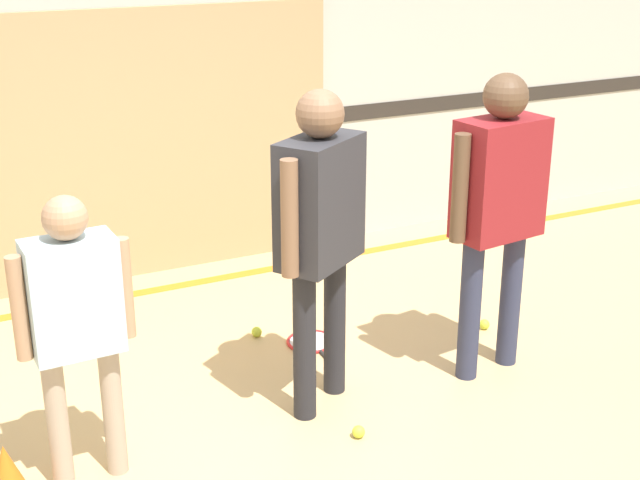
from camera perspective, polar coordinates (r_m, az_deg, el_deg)
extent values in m
plane|color=tan|center=(4.67, -1.48, -12.35)|extent=(16.00, 16.00, 0.00)
cube|color=beige|center=(6.38, -11.48, 11.67)|extent=(16.00, 0.06, 3.20)
cube|color=#2D2823|center=(6.46, -11.05, 6.58)|extent=(16.00, 0.01, 0.12)
cube|color=tan|center=(6.44, -11.38, 5.90)|extent=(2.85, 0.05, 1.91)
cube|color=orange|center=(6.43, -9.51, -2.98)|extent=(14.40, 0.10, 0.01)
cylinder|color=#232328|center=(4.62, -1.00, -6.78)|extent=(0.12, 0.12, 0.82)
cylinder|color=#232328|center=(4.86, 0.94, -5.34)|extent=(0.12, 0.12, 0.82)
cube|color=#2D2D33|center=(4.46, 0.00, 2.48)|extent=(0.55, 0.48, 0.65)
sphere|color=brown|center=(4.35, 0.00, 8.09)|extent=(0.24, 0.24, 0.24)
cylinder|color=brown|center=(4.24, -1.96, 1.36)|extent=(0.09, 0.09, 0.58)
cylinder|color=brown|center=(4.70, 1.77, 3.29)|extent=(0.09, 0.09, 0.58)
cylinder|color=tan|center=(4.29, -16.43, -11.18)|extent=(0.10, 0.10, 0.67)
cylinder|color=tan|center=(4.34, -13.11, -10.50)|extent=(0.10, 0.10, 0.67)
cube|color=silver|center=(4.04, -15.52, -3.51)|extent=(0.40, 0.23, 0.53)
sphere|color=tan|center=(3.91, -16.01, 1.37)|extent=(0.20, 0.20, 0.20)
cylinder|color=tan|center=(4.01, -18.71, -4.18)|extent=(0.07, 0.07, 0.48)
cylinder|color=tan|center=(4.09, -12.38, -3.02)|extent=(0.07, 0.07, 0.48)
cylinder|color=#2D334C|center=(5.28, 12.09, -3.63)|extent=(0.12, 0.12, 0.83)
cylinder|color=#2D334C|center=(5.08, 9.58, -4.46)|extent=(0.12, 0.12, 0.83)
cube|color=maroon|center=(4.92, 11.43, 3.88)|extent=(0.51, 0.32, 0.66)
sphere|color=brown|center=(4.82, 11.80, 9.01)|extent=(0.24, 0.24, 0.24)
cylinder|color=brown|center=(5.12, 13.71, 4.25)|extent=(0.09, 0.09, 0.59)
cylinder|color=brown|center=(4.73, 8.95, 3.27)|extent=(0.09, 0.09, 0.59)
torus|color=red|center=(5.56, -0.57, -6.50)|extent=(0.33, 0.33, 0.02)
cylinder|color=silver|center=(5.56, -0.57, -6.50)|extent=(0.27, 0.27, 0.01)
cylinder|color=black|center=(5.35, 0.50, -7.64)|extent=(0.04, 0.22, 0.02)
sphere|color=black|center=(5.26, 0.99, -8.16)|extent=(0.03, 0.03, 0.03)
sphere|color=#CCE038|center=(4.63, 2.48, -12.16)|extent=(0.07, 0.07, 0.07)
sphere|color=#CCE038|center=(5.64, -4.07, -5.89)|extent=(0.07, 0.07, 0.07)
sphere|color=#CCE038|center=(5.82, 10.48, -5.33)|extent=(0.07, 0.07, 0.07)
cone|color=orange|center=(4.38, -19.43, -13.88)|extent=(0.21, 0.21, 0.28)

